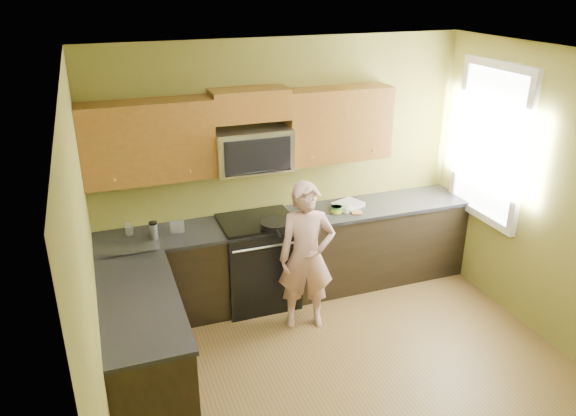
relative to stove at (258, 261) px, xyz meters
name	(u,v)px	position (x,y,z in m)	size (l,w,h in m)	color
floor	(363,392)	(0.40, -1.68, -0.47)	(4.00, 4.00, 0.00)	brown
ceiling	(384,66)	(0.40, -1.68, 2.23)	(4.00, 4.00, 0.00)	white
wall_back	(283,168)	(0.40, 0.32, 0.88)	(4.00, 4.00, 0.00)	olive
wall_left	(93,298)	(-1.60, -1.68, 0.88)	(4.00, 4.00, 0.00)	olive
cabinet_back_run	(293,257)	(0.40, 0.02, -0.03)	(4.00, 0.60, 0.88)	black
cabinet_left_run	(144,350)	(-1.30, -1.08, -0.03)	(0.60, 1.60, 0.88)	black
countertop_back	(293,218)	(0.40, 0.01, 0.43)	(4.00, 0.62, 0.04)	black
countertop_left	(139,301)	(-1.29, -1.08, 0.43)	(0.62, 1.60, 0.04)	black
stove	(258,261)	(0.00, 0.00, 0.00)	(0.76, 0.65, 0.95)	black
microwave	(252,169)	(0.00, 0.12, 0.97)	(0.76, 0.40, 0.42)	silver
upper_cab_left	(151,180)	(-0.99, 0.16, 0.97)	(1.22, 0.33, 0.75)	brown
upper_cab_right	(336,159)	(0.94, 0.16, 0.97)	(1.12, 0.33, 0.75)	brown
upper_cab_over_mw	(250,104)	(0.00, 0.16, 1.62)	(0.76, 0.33, 0.30)	brown
window	(490,143)	(2.38, -0.48, 1.17)	(0.06, 1.06, 1.66)	white
woman	(306,257)	(0.32, -0.57, 0.27)	(0.55, 0.36, 1.50)	#CA6F65
frying_pan	(275,228)	(0.11, -0.24, 0.47)	(0.30, 0.51, 0.07)	black
butter_tub	(336,212)	(0.87, -0.04, 0.45)	(0.12, 0.12, 0.09)	#CBD538
toast_slice	(357,213)	(1.06, -0.13, 0.45)	(0.11, 0.11, 0.01)	#B27F47
napkin_a	(295,222)	(0.34, -0.19, 0.48)	(0.11, 0.12, 0.06)	silver
napkin_b	(348,208)	(1.00, -0.04, 0.48)	(0.12, 0.13, 0.07)	silver
dish_towel	(348,205)	(1.05, 0.05, 0.47)	(0.30, 0.24, 0.05)	silver
travel_mug	(154,239)	(-1.03, -0.02, 0.45)	(0.08, 0.08, 0.17)	silver
glass_a	(129,229)	(-1.25, 0.16, 0.51)	(0.07, 0.07, 0.12)	silver
glass_b	(181,226)	(-0.77, 0.04, 0.51)	(0.07, 0.07, 0.12)	silver
glass_c	(174,227)	(-0.83, 0.04, 0.51)	(0.07, 0.07, 0.12)	silver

